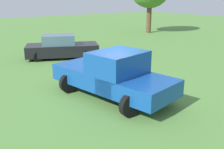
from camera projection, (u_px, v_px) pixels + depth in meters
name	position (u px, v px, depth m)	size (l,w,h in m)	color
ground_plane	(115.00, 90.00, 10.57)	(80.00, 80.00, 0.00)	#54843D
pickup_truck	(114.00, 74.00, 9.51)	(2.99, 5.19, 1.81)	black
sedan_near	(62.00, 47.00, 15.90)	(4.67, 3.37, 1.45)	black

